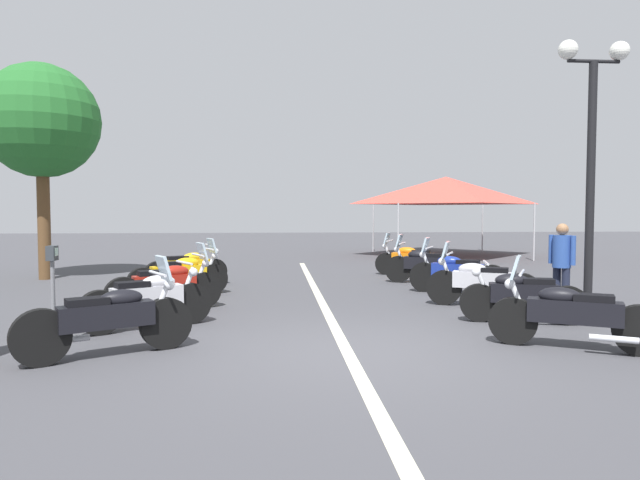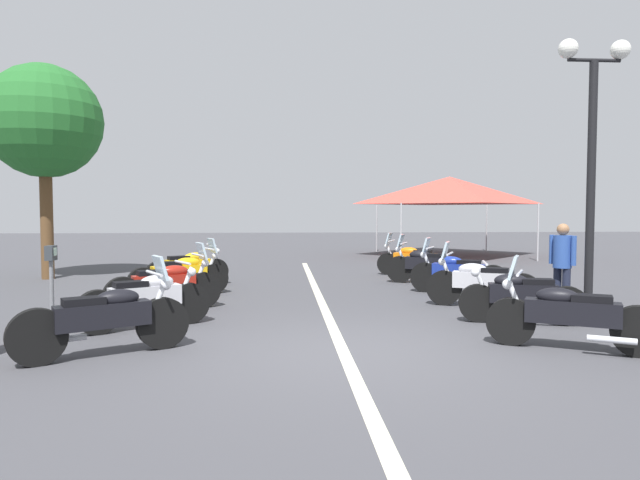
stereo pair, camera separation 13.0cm
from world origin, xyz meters
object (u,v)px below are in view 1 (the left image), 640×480
(motorcycle_left_row_3, at_px, (180,274))
(bystander_1, at_px, (562,260))
(motorcycle_left_row_4, at_px, (187,267))
(roadside_tree_0, at_px, (41,122))
(motorcycle_right_row_4, at_px, (424,265))
(street_lamp_twin_globe, at_px, (592,128))
(motorcycle_right_row_1, at_px, (522,295))
(motorcycle_left_row_0, at_px, (109,318))
(motorcycle_right_row_0, at_px, (571,314))
(motorcycle_left_row_1, at_px, (148,299))
(parking_meter, at_px, (53,272))
(motorcycle_right_row_5, at_px, (412,259))
(motorcycle_left_row_2, at_px, (166,285))
(motorcycle_right_row_3, at_px, (456,272))
(motorcycle_right_row_2, at_px, (481,282))
(event_tent, at_px, (446,190))

(motorcycle_left_row_3, relative_size, bystander_1, 1.26)
(motorcycle_left_row_4, bearing_deg, roadside_tree_0, 129.47)
(motorcycle_right_row_4, bearing_deg, street_lamp_twin_globe, 135.65)
(motorcycle_right_row_1, distance_m, roadside_tree_0, 12.57)
(motorcycle_left_row_3, xyz_separation_m, bystander_1, (-2.26, -7.19, 0.45))
(motorcycle_left_row_0, relative_size, motorcycle_left_row_3, 0.98)
(motorcycle_right_row_0, height_order, motorcycle_right_row_1, motorcycle_right_row_0)
(motorcycle_left_row_4, relative_size, motorcycle_right_row_4, 0.98)
(motorcycle_left_row_3, relative_size, motorcycle_right_row_0, 1.03)
(motorcycle_left_row_1, distance_m, street_lamp_twin_globe, 7.77)
(parking_meter, bearing_deg, bystander_1, 8.20)
(motorcycle_left_row_0, xyz_separation_m, motorcycle_right_row_5, (8.18, -5.86, -0.02))
(motorcycle_right_row_4, distance_m, parking_meter, 8.61)
(motorcycle_left_row_2, height_order, motorcycle_right_row_3, motorcycle_left_row_2)
(motorcycle_left_row_3, relative_size, street_lamp_twin_globe, 0.43)
(motorcycle_right_row_2, distance_m, parking_meter, 7.34)
(event_tent, bearing_deg, motorcycle_right_row_0, 168.56)
(motorcycle_right_row_4, distance_m, roadside_tree_0, 10.59)
(parking_meter, height_order, roadside_tree_0, roadside_tree_0)
(motorcycle_left_row_0, distance_m, motorcycle_left_row_2, 3.12)
(motorcycle_right_row_2, relative_size, motorcycle_right_row_3, 1.00)
(motorcycle_left_row_2, xyz_separation_m, motorcycle_right_row_2, (-0.02, -5.81, 0.00))
(motorcycle_right_row_1, distance_m, motorcycle_right_row_4, 4.93)
(motorcycle_right_row_3, xyz_separation_m, motorcycle_right_row_5, (3.40, 0.13, -0.01))
(roadside_tree_0, bearing_deg, motorcycle_left_row_0, -153.65)
(motorcycle_right_row_1, xyz_separation_m, event_tent, (13.33, -2.92, 2.20))
(street_lamp_twin_globe, bearing_deg, motorcycle_right_row_2, 53.60)
(event_tent, bearing_deg, motorcycle_right_row_4, 159.32)
(parking_meter, bearing_deg, motorcycle_left_row_4, 77.12)
(motorcycle_left_row_3, xyz_separation_m, parking_meter, (-3.36, 1.30, 0.43))
(motorcycle_right_row_2, xyz_separation_m, motorcycle_right_row_5, (5.09, 0.04, -0.01))
(motorcycle_right_row_3, xyz_separation_m, parking_meter, (-3.26, 7.25, 0.42))
(street_lamp_twin_globe, bearing_deg, motorcycle_right_row_4, 19.82)
(motorcycle_left_row_4, distance_m, motorcycle_right_row_2, 6.84)
(motorcycle_right_row_5, relative_size, roadside_tree_0, 0.35)
(motorcycle_left_row_0, xyz_separation_m, motorcycle_right_row_1, (1.58, -6.01, -0.03))
(motorcycle_right_row_5, distance_m, roadside_tree_0, 10.57)
(motorcycle_left_row_1, bearing_deg, motorcycle_right_row_2, -16.21)
(motorcycle_right_row_1, bearing_deg, motorcycle_left_row_3, -13.66)
(motorcycle_left_row_1, xyz_separation_m, motorcycle_left_row_3, (3.27, 0.07, 0.01))
(bystander_1, relative_size, roadside_tree_0, 0.28)
(motorcycle_right_row_3, distance_m, parking_meter, 7.96)
(motorcycle_left_row_4, xyz_separation_m, street_lamp_twin_globe, (-4.44, -7.43, 2.74))
(roadside_tree_0, bearing_deg, motorcycle_right_row_1, -123.25)
(motorcycle_right_row_1, relative_size, motorcycle_right_row_4, 1.03)
(street_lamp_twin_globe, bearing_deg, motorcycle_right_row_3, 26.46)
(street_lamp_twin_globe, relative_size, bystander_1, 2.94)
(motorcycle_right_row_2, xyz_separation_m, motorcycle_right_row_3, (1.69, -0.09, -0.00))
(roadside_tree_0, bearing_deg, parking_meter, -157.25)
(motorcycle_left_row_1, distance_m, motorcycle_left_row_4, 4.84)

